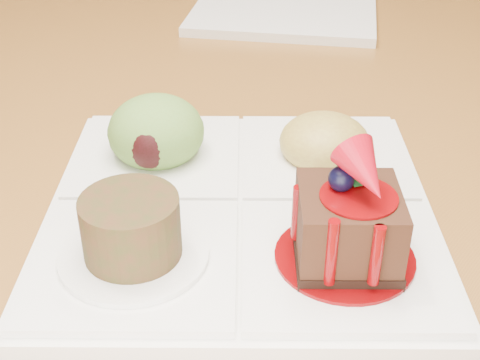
# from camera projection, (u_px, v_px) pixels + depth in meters

# --- Properties ---
(ground) EXTENTS (6.00, 6.00, 0.00)m
(ground) POSITION_uv_depth(u_px,v_px,m) (192.00, 326.00, 1.45)
(ground) COLOR brown
(dining_table) EXTENTS (1.00, 1.80, 0.75)m
(dining_table) POSITION_uv_depth(u_px,v_px,m) (176.00, 21.00, 1.09)
(dining_table) COLOR olive
(dining_table) RESTS_ON ground
(sampler_plate) EXTENTS (0.31, 0.31, 0.11)m
(sampler_plate) POSITION_uv_depth(u_px,v_px,m) (237.00, 191.00, 0.50)
(sampler_plate) COLOR white
(sampler_plate) RESTS_ON dining_table
(second_plate) EXTENTS (0.26, 0.26, 0.01)m
(second_plate) POSITION_uv_depth(u_px,v_px,m) (286.00, 7.00, 0.92)
(second_plate) COLOR white
(second_plate) RESTS_ON dining_table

